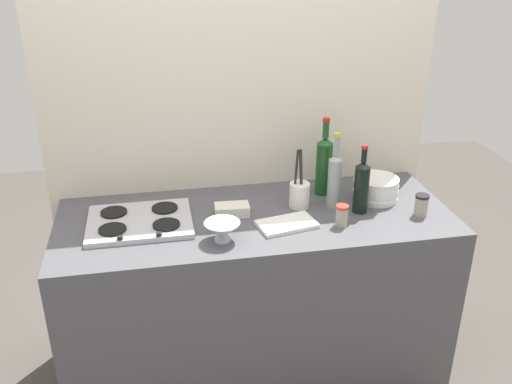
% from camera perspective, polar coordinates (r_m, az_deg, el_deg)
% --- Properties ---
extents(ground_plane, '(6.00, 6.00, 0.00)m').
position_cam_1_polar(ground_plane, '(3.09, -0.00, -17.40)').
color(ground_plane, '#47423D').
rests_on(ground_plane, ground).
extents(counter_block, '(1.80, 0.70, 0.90)m').
position_cam_1_polar(counter_block, '(2.80, -0.00, -10.61)').
color(counter_block, '#4C4C51').
rests_on(counter_block, ground).
extents(backsplash_panel, '(1.90, 0.06, 2.19)m').
position_cam_1_polar(backsplash_panel, '(2.83, -1.45, 4.63)').
color(backsplash_panel, beige).
rests_on(backsplash_panel, ground).
extents(stovetop_hob, '(0.46, 0.36, 0.04)m').
position_cam_1_polar(stovetop_hob, '(2.54, -11.70, -2.93)').
color(stovetop_hob, '#B2B2B7').
rests_on(stovetop_hob, counter_block).
extents(plate_stack, '(0.22, 0.22, 0.11)m').
position_cam_1_polar(plate_stack, '(2.77, 12.05, 0.35)').
color(plate_stack, white).
rests_on(plate_stack, counter_block).
extents(wine_bottle_leftmost, '(0.07, 0.07, 0.33)m').
position_cam_1_polar(wine_bottle_leftmost, '(2.60, 10.65, 0.64)').
color(wine_bottle_leftmost, black).
rests_on(wine_bottle_leftmost, counter_block).
extents(wine_bottle_mid_left, '(0.08, 0.08, 0.39)m').
position_cam_1_polar(wine_bottle_mid_left, '(2.75, 6.91, 2.82)').
color(wine_bottle_mid_left, '#19471E').
rests_on(wine_bottle_mid_left, counter_block).
extents(wine_bottle_mid_right, '(0.06, 0.06, 0.36)m').
position_cam_1_polar(wine_bottle_mid_right, '(2.63, 7.98, 1.32)').
color(wine_bottle_mid_right, gray).
rests_on(wine_bottle_mid_right, counter_block).
extents(mixing_bowl, '(0.15, 0.15, 0.09)m').
position_cam_1_polar(mixing_bowl, '(2.35, -3.44, -3.94)').
color(mixing_bowl, silver).
rests_on(mixing_bowl, counter_block).
extents(butter_dish, '(0.16, 0.10, 0.05)m').
position_cam_1_polar(butter_dish, '(2.57, -2.45, -1.82)').
color(butter_dish, silver).
rests_on(butter_dish, counter_block).
extents(utensil_crock, '(0.10, 0.10, 0.29)m').
position_cam_1_polar(utensil_crock, '(2.63, 4.42, -0.16)').
color(utensil_crock, silver).
rests_on(utensil_crock, counter_block).
extents(condiment_jar_front, '(0.06, 0.06, 0.10)m').
position_cam_1_polar(condiment_jar_front, '(2.49, 8.68, -2.37)').
color(condiment_jar_front, '#9E998C').
rests_on(condiment_jar_front, counter_block).
extents(condiment_jar_rear, '(0.06, 0.06, 0.10)m').
position_cam_1_polar(condiment_jar_rear, '(2.66, 16.41, -1.28)').
color(condiment_jar_rear, '#9E998C').
rests_on(condiment_jar_rear, counter_block).
extents(cutting_board, '(0.28, 0.20, 0.02)m').
position_cam_1_polar(cutting_board, '(2.48, 3.14, -3.27)').
color(cutting_board, silver).
rests_on(cutting_board, counter_block).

